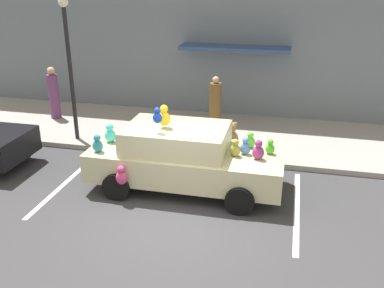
{
  "coord_description": "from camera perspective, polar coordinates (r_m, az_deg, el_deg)",
  "views": [
    {
      "loc": [
        2.13,
        -7.61,
        4.9
      ],
      "look_at": [
        -0.15,
        2.04,
        0.9
      ],
      "focal_mm": 40.27,
      "sensor_mm": 36.0,
      "label": 1
    }
  ],
  "objects": [
    {
      "name": "plush_covered_car",
      "position": [
        10.19,
        -1.12,
        -1.71
      ],
      "size": [
        4.56,
        2.16,
        2.13
      ],
      "color": "#BFBC8F",
      "rests_on": "ground"
    },
    {
      "name": "parking_stripe_rear",
      "position": [
        11.21,
        -16.32,
        -4.87
      ],
      "size": [
        0.12,
        3.6,
        0.01
      ],
      "primitive_type": "cube",
      "color": "silver",
      "rests_on": "ground"
    },
    {
      "name": "street_lamp_post",
      "position": [
        12.93,
        -16.0,
        11.11
      ],
      "size": [
        0.28,
        0.28,
        4.1
      ],
      "color": "black",
      "rests_on": "sidewalk"
    },
    {
      "name": "storefront_building",
      "position": [
        15.0,
        5.26,
        15.36
      ],
      "size": [
        24.0,
        1.25,
        6.4
      ],
      "color": "slate",
      "rests_on": "ground"
    },
    {
      "name": "ground_plane",
      "position": [
        9.29,
        -2.02,
        -9.84
      ],
      "size": [
        60.0,
        60.0,
        0.0
      ],
      "primitive_type": "plane",
      "color": "#38383A"
    },
    {
      "name": "pedestrian_near_shopfront",
      "position": [
        13.76,
        3.09,
        5.2
      ],
      "size": [
        0.37,
        0.37,
        1.7
      ],
      "color": "brown",
      "rests_on": "sidewalk"
    },
    {
      "name": "parking_stripe_front",
      "position": [
        9.91,
        13.7,
        -8.33
      ],
      "size": [
        0.12,
        3.6,
        0.01
      ],
      "primitive_type": "cube",
      "color": "silver",
      "rests_on": "ground"
    },
    {
      "name": "teddy_bear_on_sidewalk",
      "position": [
        12.34,
        5.23,
        1.08
      ],
      "size": [
        0.42,
        0.35,
        0.79
      ],
      "color": "#9E723D",
      "rests_on": "sidewalk"
    },
    {
      "name": "pedestrian_walking_past",
      "position": [
        15.5,
        -17.84,
        6.28
      ],
      "size": [
        0.35,
        0.35,
        1.77
      ],
      "color": "#673865",
      "rests_on": "sidewalk"
    },
    {
      "name": "sidewalk",
      "position": [
        13.66,
        3.48,
        1.26
      ],
      "size": [
        24.0,
        4.0,
        0.15
      ],
      "primitive_type": "cube",
      "color": "gray",
      "rests_on": "ground"
    }
  ]
}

